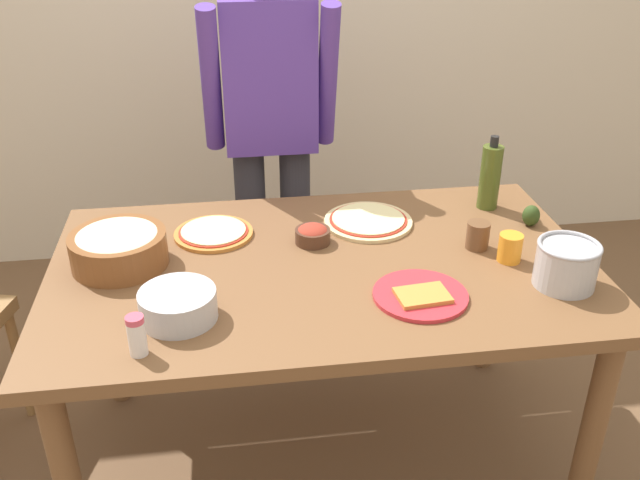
{
  "coord_description": "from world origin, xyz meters",
  "views": [
    {
      "loc": [
        -0.26,
        -1.77,
        1.79
      ],
      "look_at": [
        0.0,
        0.05,
        0.81
      ],
      "focal_mm": 39.09,
      "sensor_mm": 36.0,
      "label": 1
    }
  ],
  "objects_px": {
    "olive_oil_bottle": "(490,176)",
    "person_cook": "(271,124)",
    "cup_small_brown": "(478,235)",
    "salt_shaker": "(137,335)",
    "mixing_bowl_steel": "(178,305)",
    "small_sauce_bowl": "(313,234)",
    "cup_orange": "(510,248)",
    "avocado": "(531,216)",
    "plate_with_slice": "(421,295)",
    "popcorn_bowl": "(118,246)",
    "pizza_cooked_on_tray": "(214,233)",
    "dining_table": "(322,289)",
    "steel_pot": "(566,264)",
    "pizza_raw_on_board": "(368,221)"
  },
  "relations": [
    {
      "from": "person_cook",
      "to": "mixing_bowl_steel",
      "type": "relative_size",
      "value": 8.1
    },
    {
      "from": "dining_table",
      "to": "olive_oil_bottle",
      "type": "distance_m",
      "value": 0.72
    },
    {
      "from": "cup_small_brown",
      "to": "person_cook",
      "type": "bearing_deg",
      "value": 128.09
    },
    {
      "from": "mixing_bowl_steel",
      "to": "small_sauce_bowl",
      "type": "xyz_separation_m",
      "value": [
        0.4,
        0.36,
        -0.01
      ]
    },
    {
      "from": "person_cook",
      "to": "avocado",
      "type": "bearing_deg",
      "value": -37.33
    },
    {
      "from": "cup_orange",
      "to": "olive_oil_bottle",
      "type": "bearing_deg",
      "value": 79.88
    },
    {
      "from": "cup_small_brown",
      "to": "salt_shaker",
      "type": "bearing_deg",
      "value": -157.92
    },
    {
      "from": "plate_with_slice",
      "to": "olive_oil_bottle",
      "type": "relative_size",
      "value": 1.02
    },
    {
      "from": "cup_orange",
      "to": "salt_shaker",
      "type": "height_order",
      "value": "salt_shaker"
    },
    {
      "from": "steel_pot",
      "to": "cup_orange",
      "type": "height_order",
      "value": "steel_pot"
    },
    {
      "from": "plate_with_slice",
      "to": "popcorn_bowl",
      "type": "xyz_separation_m",
      "value": [
        -0.83,
        0.3,
        0.05
      ]
    },
    {
      "from": "person_cook",
      "to": "cup_orange",
      "type": "distance_m",
      "value": 1.05
    },
    {
      "from": "plate_with_slice",
      "to": "person_cook",
      "type": "bearing_deg",
      "value": 108.34
    },
    {
      "from": "person_cook",
      "to": "dining_table",
      "type": "bearing_deg",
      "value": -83.32
    },
    {
      "from": "olive_oil_bottle",
      "to": "person_cook",
      "type": "bearing_deg",
      "value": 147.33
    },
    {
      "from": "olive_oil_bottle",
      "to": "popcorn_bowl",
      "type": "bearing_deg",
      "value": -169.16
    },
    {
      "from": "steel_pot",
      "to": "cup_small_brown",
      "type": "distance_m",
      "value": 0.29
    },
    {
      "from": "cup_orange",
      "to": "pizza_raw_on_board",
      "type": "bearing_deg",
      "value": 140.59
    },
    {
      "from": "plate_with_slice",
      "to": "avocado",
      "type": "relative_size",
      "value": 3.71
    },
    {
      "from": "popcorn_bowl",
      "to": "small_sauce_bowl",
      "type": "distance_m",
      "value": 0.58
    },
    {
      "from": "cup_orange",
      "to": "cup_small_brown",
      "type": "distance_m",
      "value": 0.11
    },
    {
      "from": "person_cook",
      "to": "olive_oil_bottle",
      "type": "xyz_separation_m",
      "value": [
        0.71,
        -0.45,
        -0.07
      ]
    },
    {
      "from": "cup_small_brown",
      "to": "olive_oil_bottle",
      "type": "bearing_deg",
      "value": 64.41
    },
    {
      "from": "pizza_cooked_on_tray",
      "to": "plate_with_slice",
      "type": "height_order",
      "value": "plate_with_slice"
    },
    {
      "from": "salt_shaker",
      "to": "avocado",
      "type": "distance_m",
      "value": 1.31
    },
    {
      "from": "small_sauce_bowl",
      "to": "cup_orange",
      "type": "xyz_separation_m",
      "value": [
        0.56,
        -0.19,
        0.01
      ]
    },
    {
      "from": "dining_table",
      "to": "avocado",
      "type": "distance_m",
      "value": 0.73
    },
    {
      "from": "person_cook",
      "to": "salt_shaker",
      "type": "xyz_separation_m",
      "value": [
        -0.41,
        -1.13,
        -0.13
      ]
    },
    {
      "from": "person_cook",
      "to": "olive_oil_bottle",
      "type": "distance_m",
      "value": 0.84
    },
    {
      "from": "pizza_cooked_on_tray",
      "to": "avocado",
      "type": "distance_m",
      "value": 1.03
    },
    {
      "from": "person_cook",
      "to": "mixing_bowl_steel",
      "type": "height_order",
      "value": "person_cook"
    },
    {
      "from": "pizza_cooked_on_tray",
      "to": "cup_orange",
      "type": "bearing_deg",
      "value": -18.17
    },
    {
      "from": "mixing_bowl_steel",
      "to": "cup_orange",
      "type": "bearing_deg",
      "value": 10.08
    },
    {
      "from": "pizza_cooked_on_tray",
      "to": "salt_shaker",
      "type": "relative_size",
      "value": 2.36
    },
    {
      "from": "dining_table",
      "to": "person_cook",
      "type": "distance_m",
      "value": 0.81
    },
    {
      "from": "plate_with_slice",
      "to": "cup_small_brown",
      "type": "xyz_separation_m",
      "value": [
        0.25,
        0.25,
        0.03
      ]
    },
    {
      "from": "steel_pot",
      "to": "cup_orange",
      "type": "xyz_separation_m",
      "value": [
        -0.1,
        0.15,
        -0.02
      ]
    },
    {
      "from": "mixing_bowl_steel",
      "to": "steel_pot",
      "type": "relative_size",
      "value": 1.15
    },
    {
      "from": "mixing_bowl_steel",
      "to": "small_sauce_bowl",
      "type": "bearing_deg",
      "value": 42.54
    },
    {
      "from": "person_cook",
      "to": "popcorn_bowl",
      "type": "height_order",
      "value": "person_cook"
    },
    {
      "from": "dining_table",
      "to": "person_cook",
      "type": "relative_size",
      "value": 0.99
    },
    {
      "from": "pizza_cooked_on_tray",
      "to": "person_cook",
      "type": "bearing_deg",
      "value": 66.8
    },
    {
      "from": "dining_table",
      "to": "small_sauce_bowl",
      "type": "xyz_separation_m",
      "value": [
        -0.01,
        0.13,
        0.12
      ]
    },
    {
      "from": "pizza_raw_on_board",
      "to": "steel_pot",
      "type": "relative_size",
      "value": 1.67
    },
    {
      "from": "pizza_cooked_on_tray",
      "to": "steel_pot",
      "type": "bearing_deg",
      "value": -24.31
    },
    {
      "from": "popcorn_bowl",
      "to": "cup_orange",
      "type": "bearing_deg",
      "value": -6.82
    },
    {
      "from": "plate_with_slice",
      "to": "popcorn_bowl",
      "type": "relative_size",
      "value": 0.93
    },
    {
      "from": "steel_pot",
      "to": "cup_small_brown",
      "type": "bearing_deg",
      "value": 124.66
    },
    {
      "from": "steel_pot",
      "to": "cup_small_brown",
      "type": "height_order",
      "value": "steel_pot"
    },
    {
      "from": "popcorn_bowl",
      "to": "olive_oil_bottle",
      "type": "relative_size",
      "value": 1.09
    }
  ]
}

